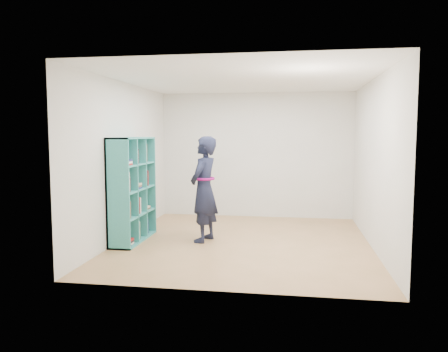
# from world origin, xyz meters

# --- Properties ---
(floor) EXTENTS (4.50, 4.50, 0.00)m
(floor) POSITION_xyz_m (0.00, 0.00, 0.00)
(floor) COLOR #9A7646
(floor) RESTS_ON ground
(ceiling) EXTENTS (4.50, 4.50, 0.00)m
(ceiling) POSITION_xyz_m (0.00, 0.00, 2.60)
(ceiling) COLOR white
(ceiling) RESTS_ON wall_back
(wall_left) EXTENTS (0.02, 4.50, 2.60)m
(wall_left) POSITION_xyz_m (-2.00, 0.00, 1.30)
(wall_left) COLOR beige
(wall_left) RESTS_ON floor
(wall_right) EXTENTS (0.02, 4.50, 2.60)m
(wall_right) POSITION_xyz_m (2.00, 0.00, 1.30)
(wall_right) COLOR beige
(wall_right) RESTS_ON floor
(wall_back) EXTENTS (4.00, 0.02, 2.60)m
(wall_back) POSITION_xyz_m (0.00, 2.25, 1.30)
(wall_back) COLOR beige
(wall_back) RESTS_ON floor
(wall_front) EXTENTS (4.00, 0.02, 2.60)m
(wall_front) POSITION_xyz_m (0.00, -2.25, 1.30)
(wall_front) COLOR beige
(wall_front) RESTS_ON floor
(bookshelf) EXTENTS (0.37, 1.27, 1.70)m
(bookshelf) POSITION_xyz_m (-1.83, -0.17, 0.82)
(bookshelf) COLOR teal
(bookshelf) RESTS_ON floor
(person) EXTENTS (0.54, 0.70, 1.71)m
(person) POSITION_xyz_m (-0.64, -0.02, 0.86)
(person) COLOR black
(person) RESTS_ON floor
(smartphone) EXTENTS (0.01, 0.09, 0.13)m
(smartphone) POSITION_xyz_m (-0.76, 0.08, 0.97)
(smartphone) COLOR silver
(smartphone) RESTS_ON person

